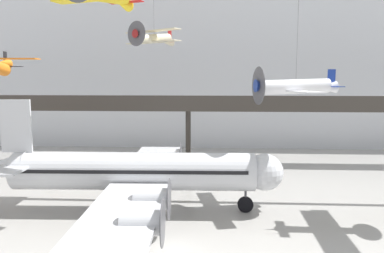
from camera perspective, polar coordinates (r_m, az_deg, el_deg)
ground_plane at (r=25.39m, az=-4.72°, el=-18.53°), size 260.00×260.00×0.00m
hangar_back_wall at (r=60.89m, az=0.11°, el=9.77°), size 140.00×3.00×27.37m
mezzanine_walkway at (r=48.53m, az=-0.67°, el=2.90°), size 110.00×3.20×8.96m
airliner_silver_main at (r=31.62m, az=-9.02°, el=-6.85°), size 25.35×28.73×9.38m
suspended_plane_white_twin at (r=33.31m, az=15.54°, el=5.84°), size 7.54×9.10×12.14m
suspended_plane_cream_biplane at (r=46.78m, az=-5.82°, el=13.22°), size 7.34×6.74×6.48m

